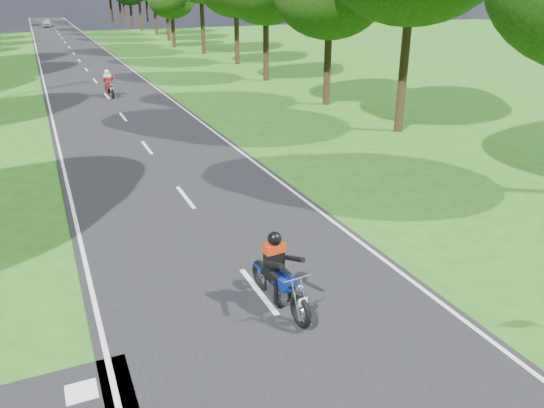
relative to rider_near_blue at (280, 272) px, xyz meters
name	(u,v)px	position (x,y,z in m)	size (l,w,h in m)	color
ground	(299,345)	(-0.18, -1.29, -0.82)	(160.00, 160.00, 0.00)	#255413
main_road	(74,53)	(-0.18, 48.71, -0.81)	(7.00, 140.00, 0.02)	black
road_markings	(74,55)	(-0.32, 46.84, -0.80)	(7.40, 140.00, 0.01)	silver
rider_near_blue	(280,272)	(0.00, 0.00, 0.00)	(0.64, 1.92, 1.60)	navy
rider_far_red	(109,83)	(-0.02, 24.50, -0.02)	(0.62, 1.86, 1.55)	#A8240C
distant_car	(47,23)	(-1.00, 88.86, -0.18)	(1.45, 3.61, 1.23)	silver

